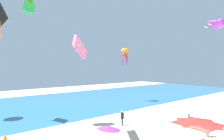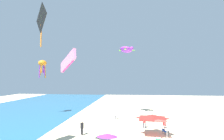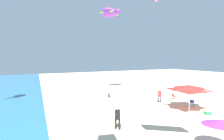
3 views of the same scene
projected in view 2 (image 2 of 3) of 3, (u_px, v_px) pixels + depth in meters
canopy_tent at (152, 117)px, 24.02m from camera, size 3.53×3.78×2.89m
beach_umbrella at (107, 135)px, 18.40m from camera, size 2.24×2.22×2.19m
folding_chair_right_of_tent at (164, 131)px, 24.56m from camera, size 0.79×0.81×0.82m
folding_chair_facing_ocean at (165, 125)px, 27.80m from camera, size 0.72×0.64×0.82m
cooler_box at (158, 139)px, 21.95m from camera, size 0.62×0.73×0.40m
person_kite_handler at (116, 114)px, 33.61m from camera, size 0.44×0.39×1.66m
person_near_umbrella at (82, 127)px, 24.35m from camera, size 0.45×0.45×1.91m
person_by_tent at (144, 121)px, 27.76m from camera, size 0.44×0.44×1.84m
kite_octopus_orange at (42, 64)px, 37.97m from camera, size 1.74×1.74×3.86m
kite_turtle_purple at (126, 50)px, 37.96m from camera, size 4.02×4.02×1.76m
kite_parafoil_pink at (68, 61)px, 18.46m from camera, size 3.12×2.71×2.32m
kite_diamond_black at (41, 19)px, 10.83m from camera, size 1.41×1.42×2.81m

